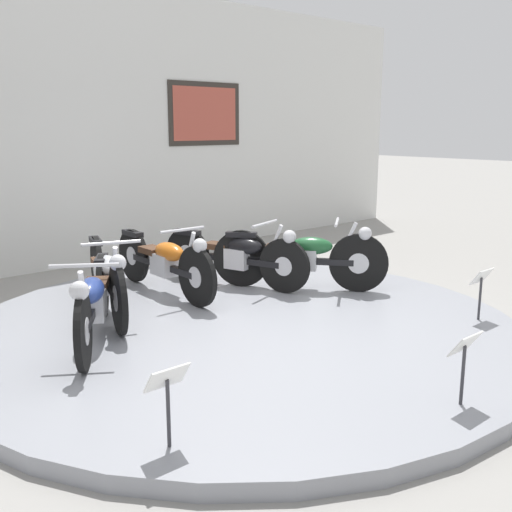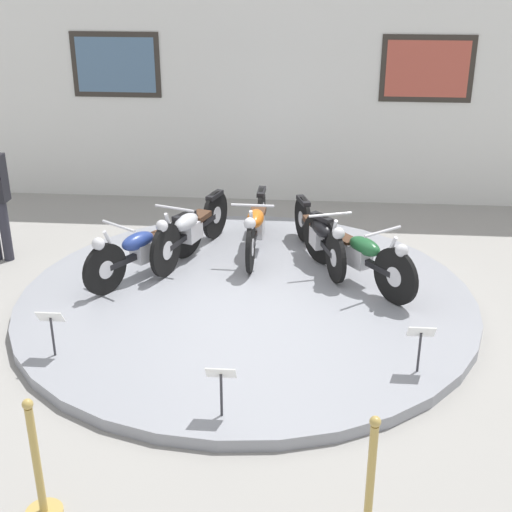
{
  "view_description": "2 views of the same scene",
  "coord_description": "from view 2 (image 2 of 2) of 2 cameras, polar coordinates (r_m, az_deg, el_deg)",
  "views": [
    {
      "loc": [
        -3.53,
        -4.21,
        1.98
      ],
      "look_at": [
        0.18,
        -0.01,
        0.75
      ],
      "focal_mm": 42.0,
      "sensor_mm": 36.0,
      "label": 1
    },
    {
      "loc": [
        0.72,
        -7.4,
        3.91
      ],
      "look_at": [
        0.09,
        0.23,
        0.53
      ],
      "focal_mm": 50.0,
      "sensor_mm": 36.0,
      "label": 2
    }
  ],
  "objects": [
    {
      "name": "display_platform",
      "position": [
        8.37,
        -0.75,
        -3.57
      ],
      "size": [
        5.32,
        5.32,
        0.12
      ],
      "primitive_type": "cylinder",
      "color": "gray",
      "rests_on": "ground_plane"
    },
    {
      "name": "stanchion_post_right_of_entry",
      "position": [
        5.34,
        9.04,
        -18.47
      ],
      "size": [
        0.28,
        0.28,
        1.02
      ],
      "color": "tan",
      "rests_on": "ground_plane"
    },
    {
      "name": "back_wall",
      "position": [
        11.46,
        1.07,
        14.02
      ],
      "size": [
        14.0,
        0.22,
        3.93
      ],
      "color": "silver",
      "rests_on": "ground_plane"
    },
    {
      "name": "motorcycle_black",
      "position": [
        9.14,
        5.09,
        1.81
      ],
      "size": [
        0.73,
        1.89,
        0.79
      ],
      "color": "black",
      "rests_on": "display_platform"
    },
    {
      "name": "motorcycle_green",
      "position": [
        8.58,
        8.2,
        0.27
      ],
      "size": [
        1.3,
        1.61,
        0.81
      ],
      "color": "black",
      "rests_on": "display_platform"
    },
    {
      "name": "ground_plane",
      "position": [
        8.4,
        -0.75,
        -3.94
      ],
      "size": [
        60.0,
        60.0,
        0.0
      ],
      "primitive_type": "plane",
      "color": "gray"
    },
    {
      "name": "info_placard_front_centre",
      "position": [
        6.17,
        -2.82,
        -9.86
      ],
      "size": [
        0.26,
        0.11,
        0.51
      ],
      "color": "#333338",
      "rests_on": "display_platform"
    },
    {
      "name": "motorcycle_orange",
      "position": [
        9.39,
        -0.01,
        2.58
      ],
      "size": [
        0.54,
        1.99,
        0.8
      ],
      "color": "black",
      "rests_on": "display_platform"
    },
    {
      "name": "motorcycle_blue",
      "position": [
        8.79,
        -8.93,
        0.7
      ],
      "size": [
        1.13,
        1.68,
        0.79
      ],
      "color": "black",
      "rests_on": "display_platform"
    },
    {
      "name": "info_placard_front_left",
      "position": [
        7.29,
        -16.08,
        -5.16
      ],
      "size": [
        0.26,
        0.11,
        0.51
      ],
      "color": "#333338",
      "rests_on": "display_platform"
    },
    {
      "name": "motorcycle_silver",
      "position": [
        9.27,
        -5.27,
        2.25
      ],
      "size": [
        0.75,
        1.93,
        0.81
      ],
      "color": "black",
      "rests_on": "display_platform"
    },
    {
      "name": "info_placard_front_right",
      "position": [
        6.93,
        13.03,
        -6.42
      ],
      "size": [
        0.26,
        0.11,
        0.51
      ],
      "color": "#333338",
      "rests_on": "display_platform"
    },
    {
      "name": "stanchion_post_left_of_entry",
      "position": [
        5.65,
        -16.98,
        -16.58
      ],
      "size": [
        0.28,
        0.28,
        1.02
      ],
      "color": "tan",
      "rests_on": "ground_plane"
    }
  ]
}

